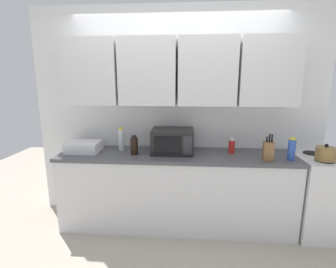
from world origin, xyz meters
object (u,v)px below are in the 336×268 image
(microwave, at_px, (173,141))
(bottle_clear_tall, at_px, (121,139))
(dish_rack, at_px, (84,147))
(knife_block, at_px, (268,151))
(bottle_blue_cleaner, at_px, (292,149))
(kettle, at_px, (326,154))
(stove_range, at_px, (328,195))
(bottle_soy_dark, at_px, (134,146))
(bottle_red_sauce, at_px, (232,146))

(microwave, relative_size, bottle_clear_tall, 1.73)
(dish_rack, xyz_separation_m, bottle_clear_tall, (0.43, 0.10, 0.07))
(knife_block, distance_m, bottle_blue_cleaner, 0.25)
(kettle, height_order, microwave, microwave)
(bottle_clear_tall, bearing_deg, stove_range, -2.89)
(bottle_clear_tall, height_order, bottle_soy_dark, bottle_clear_tall)
(microwave, distance_m, bottle_red_sauce, 0.69)
(bottle_clear_tall, relative_size, bottle_soy_dark, 1.25)
(bottle_clear_tall, bearing_deg, bottle_blue_cleaner, -7.28)
(knife_block, bearing_deg, stove_range, 10.89)
(stove_range, distance_m, bottle_soy_dark, 2.29)
(microwave, relative_size, bottle_blue_cleaner, 1.97)
(microwave, height_order, bottle_soy_dark, microwave)
(kettle, relative_size, bottle_clear_tall, 0.70)
(stove_range, bearing_deg, bottle_clear_tall, 177.11)
(stove_range, xyz_separation_m, bottle_clear_tall, (-2.41, 0.12, 0.58))
(microwave, relative_size, bottle_red_sauce, 2.74)
(microwave, height_order, bottle_blue_cleaner, microwave)
(microwave, distance_m, bottle_blue_cleaner, 1.29)
(bottle_red_sauce, bearing_deg, dish_rack, -177.25)
(bottle_soy_dark, bearing_deg, knife_block, -3.88)
(dish_rack, distance_m, bottle_red_sauce, 1.75)
(kettle, bearing_deg, knife_block, -179.43)
(bottle_clear_tall, distance_m, bottle_soy_dark, 0.26)
(dish_rack, distance_m, bottle_soy_dark, 0.63)
(bottle_blue_cleaner, bearing_deg, dish_rack, 176.54)
(microwave, relative_size, bottle_soy_dark, 2.15)
(bottle_red_sauce, bearing_deg, microwave, -176.16)
(bottle_blue_cleaner, bearing_deg, bottle_soy_dark, 177.51)
(kettle, distance_m, bottle_clear_tall, 2.26)
(microwave, bearing_deg, bottle_red_sauce, 3.84)
(stove_range, relative_size, dish_rack, 2.40)
(stove_range, xyz_separation_m, bottle_soy_dark, (-2.22, -0.05, 0.55))
(bottle_soy_dark, xyz_separation_m, bottle_blue_cleaner, (1.71, -0.07, 0.01))
(dish_rack, bearing_deg, knife_block, -4.55)
(stove_range, xyz_separation_m, bottle_blue_cleaner, (-0.51, -0.12, 0.57))
(dish_rack, bearing_deg, bottle_blue_cleaner, -3.46)
(dish_rack, height_order, bottle_soy_dark, bottle_soy_dark)
(bottle_red_sauce, relative_size, bottle_soy_dark, 0.79)
(bottle_soy_dark, bearing_deg, kettle, -2.60)
(stove_range, xyz_separation_m, kettle, (-0.17, -0.14, 0.53))
(stove_range, height_order, kettle, kettle)
(stove_range, bearing_deg, microwave, 178.14)
(dish_rack, bearing_deg, stove_range, -0.40)
(dish_rack, height_order, bottle_blue_cleaner, bottle_blue_cleaner)
(kettle, relative_size, bottle_soy_dark, 0.87)
(kettle, relative_size, bottle_red_sauce, 1.11)
(bottle_soy_dark, relative_size, bottle_blue_cleaner, 0.92)
(kettle, bearing_deg, microwave, 173.01)
(kettle, distance_m, bottle_blue_cleaner, 0.34)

